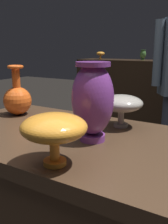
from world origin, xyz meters
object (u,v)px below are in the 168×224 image
Objects in this scene: vase_left_accent at (17,99)px; shelf_vase_left at (143,54)px; vase_centerpiece at (93,99)px; shelf_vase_far_left at (101,54)px; vase_tall_behind at (54,128)px; vase_right_accent at (121,104)px.

shelf_vase_left is (-0.09, 2.13, 0.17)m from vase_left_accent.
vase_centerpiece is 2.44m from shelf_vase_far_left.
vase_left_accent is at bearing 144.91° from vase_tall_behind.
shelf_vase_far_left reaches higher than vase_right_accent.
vase_tall_behind is at bearing -35.09° from vase_left_accent.
shelf_vase_far_left is (-1.14, 1.95, 0.16)m from vase_right_accent.
vase_left_accent is (-0.52, 0.36, -0.03)m from vase_tall_behind.
vase_centerpiece reaches higher than vase_tall_behind.
vase_left_accent is at bearing -87.57° from shelf_vase_left.
vase_right_accent is 2.15m from shelf_vase_left.
vase_tall_behind is 0.44m from vase_right_accent.
vase_right_accent is at bearing -59.72° from shelf_vase_far_left.
shelf_vase_left is (-0.61, 2.49, 0.15)m from vase_tall_behind.
shelf_vase_far_left reaches higher than vase_left_accent.
shelf_vase_left is (-0.62, 2.05, 0.15)m from vase_right_accent.
shelf_vase_far_left reaches higher than vase_centerpiece.
shelf_vase_far_left is (-0.52, -0.10, 0.00)m from shelf_vase_left.
shelf_vase_left reaches higher than shelf_vase_far_left.
vase_left_accent is at bearing -73.28° from shelf_vase_far_left.
vase_tall_behind is 1.60× the size of shelf_vase_left.
shelf_vase_left is at bearing 103.71° from vase_tall_behind.
vase_right_accent is (0.53, 0.08, 0.02)m from vase_left_accent.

